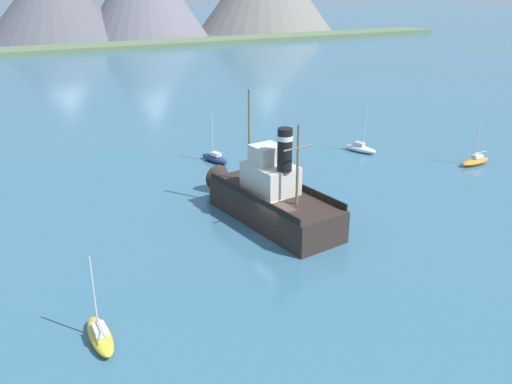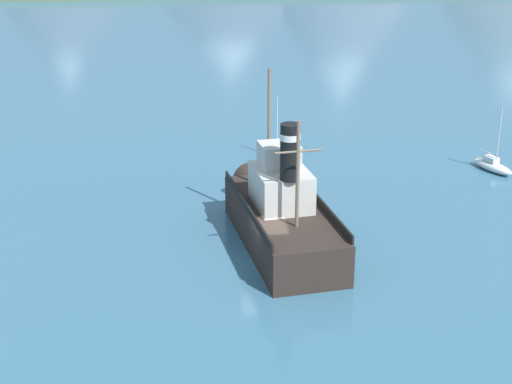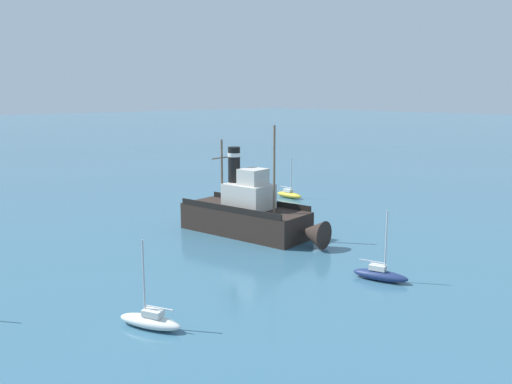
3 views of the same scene
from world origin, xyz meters
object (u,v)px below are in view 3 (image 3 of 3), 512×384
old_tugboat (250,215)px  sailboat_navy (380,274)px  sailboat_white (150,320)px  sailboat_yellow (289,194)px

old_tugboat → sailboat_navy: bearing=84.1°
sailboat_white → old_tugboat: bearing=-147.0°
old_tugboat → sailboat_white: size_ratio=3.01×
sailboat_white → sailboat_navy: bearing=165.9°
old_tugboat → sailboat_navy: old_tugboat is taller
sailboat_navy → sailboat_white: same height
old_tugboat → sailboat_navy: (1.57, 15.06, -1.40)m
sailboat_yellow → sailboat_navy: 29.98m
old_tugboat → sailboat_navy: size_ratio=3.01×
old_tugboat → sailboat_yellow: size_ratio=3.01×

